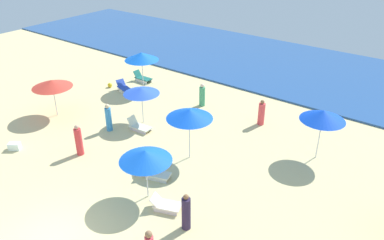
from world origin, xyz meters
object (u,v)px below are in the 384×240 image
(beachgoer_3, at_px, (79,141))
(umbrella_6, at_px, (141,91))
(umbrella_2, at_px, (142,56))
(lounge_chair_2_0, at_px, (142,78))
(beachgoer_2, at_px, (202,95))
(cooler_box_0, at_px, (14,146))
(lounge_chair_6_0, at_px, (139,126))
(lounge_chair_2_1, at_px, (123,87))
(umbrella_3, at_px, (145,156))
(umbrella_0, at_px, (52,84))
(umbrella_1, at_px, (189,114))
(lounge_chair_3_1, at_px, (165,205))
(beach_ball_1, at_px, (110,85))
(umbrella_4, at_px, (323,115))
(lounge_chair_3_0, at_px, (156,173))
(beachgoer_5, at_px, (186,213))
(beachgoer_1, at_px, (261,113))
(beachgoer_0, at_px, (108,118))

(beachgoer_3, bearing_deg, umbrella_6, 117.75)
(umbrella_2, xyz_separation_m, lounge_chair_2_0, (-1.14, 1.08, -2.21))
(beachgoer_2, bearing_deg, cooler_box_0, -75.02)
(beachgoer_2, bearing_deg, lounge_chair_6_0, -62.04)
(lounge_chair_2_1, bearing_deg, umbrella_3, -111.73)
(umbrella_0, relative_size, lounge_chair_6_0, 1.68)
(umbrella_1, height_order, lounge_chair_3_1, umbrella_1)
(umbrella_6, distance_m, beach_ball_1, 6.50)
(umbrella_0, xyz_separation_m, umbrella_4, (14.72, 5.12, 0.31))
(lounge_chair_3_0, xyz_separation_m, umbrella_6, (-4.35, 3.72, 1.83))
(lounge_chair_6_0, height_order, cooler_box_0, lounge_chair_6_0)
(umbrella_1, bearing_deg, lounge_chair_3_0, -94.91)
(lounge_chair_2_0, xyz_separation_m, lounge_chair_3_1, (10.72, -9.86, -0.06))
(umbrella_3, height_order, beachgoer_5, umbrella_3)
(umbrella_3, xyz_separation_m, beachgoer_1, (0.77, 9.02, -1.42))
(lounge_chair_2_1, xyz_separation_m, beachgoer_1, (10.16, 1.46, 0.45))
(umbrella_4, xyz_separation_m, beachgoer_3, (-9.93, -7.13, -1.63))
(umbrella_1, xyz_separation_m, cooler_box_0, (-7.90, -5.02, -2.32))
(umbrella_4, xyz_separation_m, lounge_chair_6_0, (-9.31, -3.40, -2.19))
(umbrella_6, xyz_separation_m, beachgoer_1, (5.76, 4.07, -1.35))
(lounge_chair_2_1, bearing_deg, beachgoer_2, -58.98)
(umbrella_1, bearing_deg, umbrella_2, 147.98)
(lounge_chair_2_0, distance_m, beachgoer_5, 15.85)
(umbrella_0, distance_m, beach_ball_1, 5.43)
(cooler_box_0, bearing_deg, lounge_chair_3_0, 162.27)
(lounge_chair_3_0, xyz_separation_m, lounge_chair_3_1, (1.80, -1.40, -0.01))
(lounge_chair_2_0, relative_size, umbrella_4, 0.53)
(umbrella_4, xyz_separation_m, beachgoer_2, (-8.30, 1.47, -1.72))
(lounge_chair_2_1, bearing_deg, umbrella_6, -103.55)
(lounge_chair_2_0, height_order, lounge_chair_3_1, lounge_chair_2_0)
(umbrella_0, xyz_separation_m, beachgoer_1, (10.73, 6.61, -1.39))
(umbrella_6, bearing_deg, beachgoer_2, 70.35)
(umbrella_2, relative_size, umbrella_4, 1.03)
(umbrella_1, height_order, lounge_chair_2_0, umbrella_1)
(umbrella_1, height_order, umbrella_3, umbrella_1)
(umbrella_4, height_order, beachgoer_2, umbrella_4)
(beachgoer_1, distance_m, beach_ball_1, 11.58)
(beach_ball_1, bearing_deg, umbrella_3, -34.84)
(umbrella_1, distance_m, lounge_chair_3_0, 3.29)
(umbrella_1, xyz_separation_m, lounge_chair_3_0, (-0.20, -2.37, -2.27))
(lounge_chair_2_0, distance_m, beachgoer_0, 7.59)
(umbrella_2, xyz_separation_m, umbrella_6, (3.44, -3.65, -0.43))
(umbrella_2, xyz_separation_m, beachgoer_1, (9.19, 0.42, -1.77))
(umbrella_3, distance_m, beach_ball_1, 13.16)
(beachgoer_0, height_order, cooler_box_0, beachgoer_0)
(umbrella_0, xyz_separation_m, lounge_chair_3_0, (9.32, -1.19, -1.87))
(lounge_chair_6_0, distance_m, beachgoer_3, 3.82)
(cooler_box_0, bearing_deg, beachgoer_2, -151.41)
(beachgoer_3, bearing_deg, umbrella_1, 64.10)
(lounge_chair_2_1, distance_m, beachgoer_3, 8.33)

